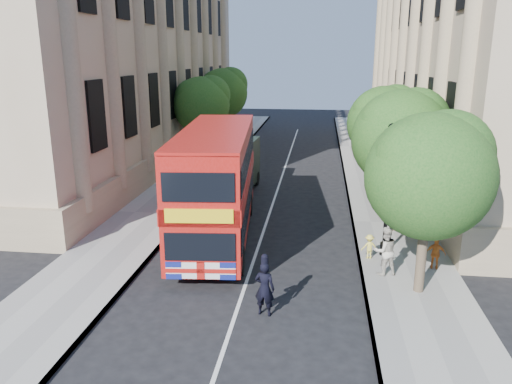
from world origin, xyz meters
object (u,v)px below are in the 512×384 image
(box_van, at_px, (235,168))
(woman_pedestrian, at_px, (385,251))
(lamp_post, at_px, (387,196))
(police_constable, at_px, (265,289))
(double_decker_bus, at_px, (216,181))

(box_van, height_order, woman_pedestrian, box_van)
(lamp_post, bearing_deg, police_constable, -129.49)
(lamp_post, relative_size, police_constable, 2.98)
(double_decker_bus, bearing_deg, lamp_post, -15.14)
(lamp_post, xyz_separation_m, double_decker_bus, (-6.86, 1.17, 0.07))
(double_decker_bus, bearing_deg, box_van, 88.63)
(woman_pedestrian, bearing_deg, box_van, -72.32)
(lamp_post, distance_m, woman_pedestrian, 2.37)
(police_constable, bearing_deg, woman_pedestrian, -129.40)
(lamp_post, distance_m, police_constable, 6.68)
(lamp_post, relative_size, double_decker_bus, 0.50)
(lamp_post, bearing_deg, box_van, 130.16)
(double_decker_bus, xyz_separation_m, box_van, (-0.54, 7.59, -1.15))
(lamp_post, xyz_separation_m, box_van, (-7.39, 8.76, -1.09))
(double_decker_bus, bearing_deg, woman_pedestrian, -29.65)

